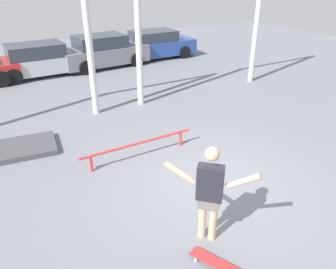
{
  "coord_description": "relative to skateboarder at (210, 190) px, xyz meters",
  "views": [
    {
      "loc": [
        -3.76,
        -4.46,
        4.07
      ],
      "look_at": [
        -0.42,
        1.15,
        0.79
      ],
      "focal_mm": 35.0,
      "sensor_mm": 36.0,
      "label": 1
    }
  ],
  "objects": [
    {
      "name": "parked_car_silver",
      "position": [
        -0.32,
        11.43,
        -0.32
      ],
      "size": [
        4.09,
        1.9,
        1.35
      ],
      "rotation": [
        0.0,
        0.0,
        0.01
      ],
      "color": "#B7BABF",
      "rests_on": "ground_plane"
    },
    {
      "name": "skateboarder",
      "position": [
        0.0,
        0.0,
        0.0
      ],
      "size": [
        1.13,
        1.13,
        1.75
      ],
      "rotation": [
        0.0,
        0.0,
        -0.78
      ],
      "color": "#DBAD89",
      "rests_on": "ground_plane"
    },
    {
      "name": "grind_rail",
      "position": [
        0.2,
        2.99,
        -0.64
      ],
      "size": [
        2.91,
        0.09,
        0.41
      ],
      "rotation": [
        0.0,
        0.0,
        0.01
      ],
      "color": "red",
      "rests_on": "ground_plane"
    },
    {
      "name": "parked_car_blue",
      "position": [
        5.44,
        11.69,
        -0.31
      ],
      "size": [
        3.94,
        1.91,
        1.37
      ],
      "rotation": [
        0.0,
        0.0,
        -0.02
      ],
      "color": "#284793",
      "rests_on": "ground_plane"
    },
    {
      "name": "ground_plane",
      "position": [
        1.05,
        1.19,
        -0.97
      ],
      "size": [
        36.0,
        36.0,
        0.0
      ],
      "primitive_type": "plane",
      "color": "slate"
    },
    {
      "name": "manual_pad",
      "position": [
        -2.6,
        4.86,
        -0.91
      ],
      "size": [
        2.59,
        1.49,
        0.14
      ],
      "primitive_type": "cube",
      "rotation": [
        0.0,
        0.0,
        -0.13
      ],
      "color": "#47474C",
      "rests_on": "ground_plane"
    },
    {
      "name": "skateboard",
      "position": [
        -0.24,
        -0.55,
        -0.91
      ],
      "size": [
        0.52,
        0.85,
        0.08
      ],
      "rotation": [
        0.0,
        0.0,
        -1.16
      ],
      "color": "red",
      "rests_on": "ground_plane"
    },
    {
      "name": "parked_car_grey",
      "position": [
        2.52,
        11.41,
        -0.28
      ],
      "size": [
        4.09,
        1.99,
        1.45
      ],
      "rotation": [
        0.0,
        0.0,
        0.05
      ],
      "color": "slate",
      "rests_on": "ground_plane"
    }
  ]
}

